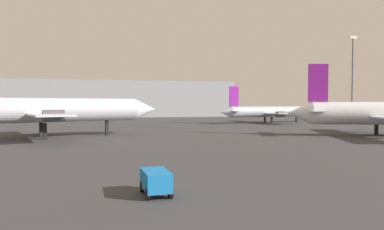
% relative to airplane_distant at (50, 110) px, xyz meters
% --- Properties ---
extents(airplane_distant, '(31.69, 21.49, 10.18)m').
position_rel_airplane_distant_xyz_m(airplane_distant, '(0.00, 0.00, 0.00)').
color(airplane_distant, silver).
rests_on(airplane_distant, ground_plane).
extents(airplane_far_left, '(29.43, 22.40, 9.01)m').
position_rel_airplane_distant_xyz_m(airplane_far_left, '(47.89, 28.78, -1.10)').
color(airplane_far_left, '#B2BCCC').
rests_on(airplane_far_left, ground_plane).
extents(baggage_cart, '(1.54, 2.49, 1.30)m').
position_rel_airplane_distant_xyz_m(baggage_cart, '(10.67, -34.05, -3.17)').
color(baggage_cart, '#1972BF').
rests_on(baggage_cart, ground_plane).
extents(light_mast_right, '(2.40, 0.50, 24.73)m').
position_rel_airplane_distant_xyz_m(light_mast_right, '(77.85, 37.06, 9.75)').
color(light_mast_right, slate).
rests_on(light_mast_right, ground_plane).
extents(terminal_building, '(89.19, 21.64, 13.03)m').
position_rel_airplane_distant_xyz_m(terminal_building, '(8.73, 81.89, 2.59)').
color(terminal_building, '#999EA3').
rests_on(terminal_building, ground_plane).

